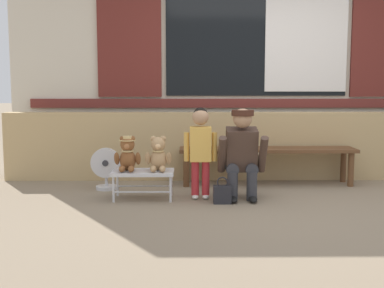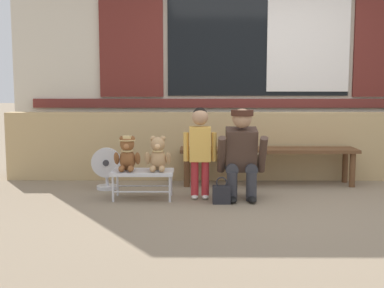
# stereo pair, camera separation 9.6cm
# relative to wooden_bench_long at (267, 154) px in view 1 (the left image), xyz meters

# --- Properties ---
(ground_plane) EXTENTS (60.00, 60.00, 0.00)m
(ground_plane) POSITION_rel_wooden_bench_long_xyz_m (-0.04, -1.06, -0.37)
(ground_plane) COLOR #84725B
(brick_low_wall) EXTENTS (6.41, 0.25, 0.85)m
(brick_low_wall) POSITION_rel_wooden_bench_long_xyz_m (-0.04, 0.37, 0.05)
(brick_low_wall) COLOR tan
(brick_low_wall) RESTS_ON ground
(shop_facade) EXTENTS (6.54, 0.26, 3.77)m
(shop_facade) POSITION_rel_wooden_bench_long_xyz_m (-0.03, 0.88, 1.51)
(shop_facade) COLOR beige
(shop_facade) RESTS_ON ground
(wooden_bench_long) EXTENTS (2.10, 0.40, 0.44)m
(wooden_bench_long) POSITION_rel_wooden_bench_long_xyz_m (0.00, 0.00, 0.00)
(wooden_bench_long) COLOR brown
(wooden_bench_long) RESTS_ON ground
(small_display_bench) EXTENTS (0.64, 0.36, 0.30)m
(small_display_bench) POSITION_rel_wooden_bench_long_xyz_m (-1.42, -0.76, -0.11)
(small_display_bench) COLOR silver
(small_display_bench) RESTS_ON ground
(teddy_bear_with_hat) EXTENTS (0.28, 0.27, 0.36)m
(teddy_bear_with_hat) POSITION_rel_wooden_bench_long_xyz_m (-1.58, -0.75, 0.10)
(teddy_bear_with_hat) COLOR brown
(teddy_bear_with_hat) RESTS_ON small_display_bench
(teddy_bear_plain) EXTENTS (0.28, 0.26, 0.36)m
(teddy_bear_plain) POSITION_rel_wooden_bench_long_xyz_m (-1.26, -0.76, 0.09)
(teddy_bear_plain) COLOR tan
(teddy_bear_plain) RESTS_ON small_display_bench
(child_standing) EXTENTS (0.35, 0.18, 0.96)m
(child_standing) POSITION_rel_wooden_bench_long_xyz_m (-0.82, -0.76, 0.22)
(child_standing) COLOR #B7282D
(child_standing) RESTS_ON ground
(adult_crouching) EXTENTS (0.50, 0.49, 0.95)m
(adult_crouching) POSITION_rel_wooden_bench_long_xyz_m (-0.38, -0.76, 0.11)
(adult_crouching) COLOR #333338
(adult_crouching) RESTS_ON ground
(handbag_on_ground) EXTENTS (0.18, 0.11, 0.27)m
(handbag_on_ground) POSITION_rel_wooden_bench_long_xyz_m (-0.61, -0.96, -0.28)
(handbag_on_ground) COLOR #232328
(handbag_on_ground) RESTS_ON ground
(floor_fan) EXTENTS (0.34, 0.24, 0.48)m
(floor_fan) POSITION_rel_wooden_bench_long_xyz_m (-1.89, -0.28, -0.13)
(floor_fan) COLOR silver
(floor_fan) RESTS_ON ground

